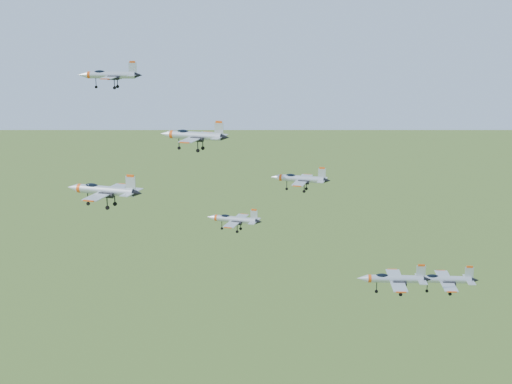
# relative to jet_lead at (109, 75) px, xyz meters

# --- Properties ---
(jet_lead) EXTENTS (13.29, 11.12, 3.56)m
(jet_lead) POSITION_rel_jet_lead_xyz_m (0.00, 0.00, 0.00)
(jet_lead) COLOR #B4BBC2
(jet_left_high) EXTENTS (14.05, 11.64, 3.75)m
(jet_left_high) POSITION_rel_jet_lead_xyz_m (20.53, -9.04, -10.09)
(jet_left_high) COLOR #B4BBC2
(jet_right_high) EXTENTS (14.03, 11.63, 3.75)m
(jet_right_high) POSITION_rel_jet_lead_xyz_m (11.41, -29.76, -16.09)
(jet_right_high) COLOR #B4BBC2
(jet_left_low) EXTENTS (11.61, 9.58, 3.11)m
(jet_left_low) POSITION_rel_jet_lead_xyz_m (40.37, -6.00, -18.11)
(jet_left_low) COLOR #B4BBC2
(jet_right_low) EXTENTS (10.52, 8.72, 2.81)m
(jet_right_low) POSITION_rel_jet_lead_xyz_m (30.41, -17.41, -23.46)
(jet_right_low) COLOR #B4BBC2
(jet_trail) EXTENTS (13.51, 11.34, 3.62)m
(jet_trail) POSITION_rel_jet_lead_xyz_m (58.76, -11.73, -34.48)
(jet_trail) COLOR #B4BBC2
(jet_extra) EXTENTS (13.07, 10.94, 3.50)m
(jet_extra) POSITION_rel_jet_lead_xyz_m (67.76, -5.54, -36.16)
(jet_extra) COLOR #B4BBC2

